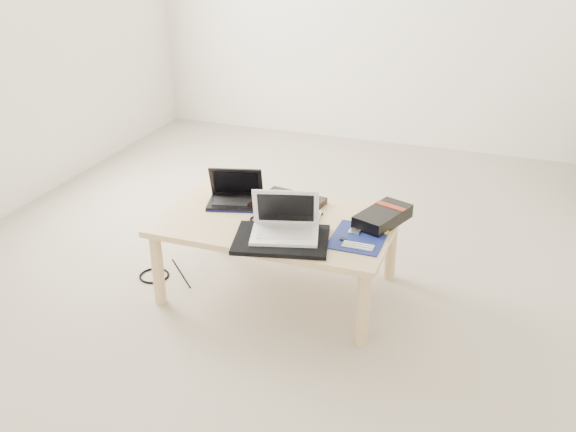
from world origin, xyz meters
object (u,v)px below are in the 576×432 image
(white_laptop, at_px, (285,225))
(coffee_table, at_px, (278,227))
(gpu_box, at_px, (383,217))
(netbook, at_px, (235,196))

(white_laptop, bearing_deg, coffee_table, 119.48)
(coffee_table, distance_m, white_laptop, 0.23)
(gpu_box, bearing_deg, white_laptop, -142.23)
(netbook, height_order, white_laptop, white_laptop)
(netbook, xyz_separation_m, white_laptop, (0.36, -0.27, 0.02))
(netbook, distance_m, gpu_box, 0.74)
(netbook, height_order, gpu_box, netbook)
(coffee_table, xyz_separation_m, gpu_box, (0.48, 0.11, 0.08))
(coffee_table, height_order, netbook, netbook)
(netbook, bearing_deg, white_laptop, -36.51)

